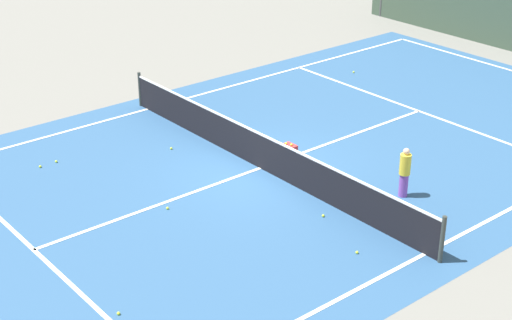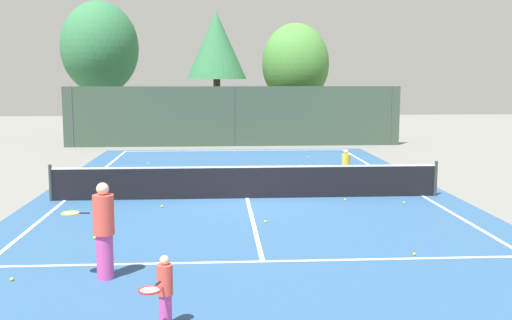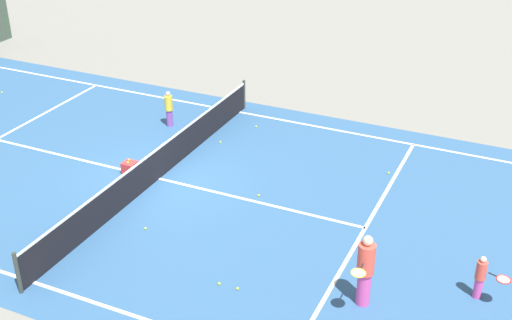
{
  "view_description": "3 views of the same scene",
  "coord_description": "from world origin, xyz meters",
  "px_view_note": "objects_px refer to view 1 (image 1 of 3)",
  "views": [
    {
      "loc": [
        14.25,
        -11.92,
        8.98
      ],
      "look_at": [
        1.41,
        -1.32,
        1.15
      ],
      "focal_mm": 54.99,
      "sensor_mm": 36.0,
      "label": 1
    },
    {
      "loc": [
        -0.89,
        -18.07,
        3.7
      ],
      "look_at": [
        0.23,
        -0.67,
        1.28
      ],
      "focal_mm": 42.13,
      "sensor_mm": 36.0,
      "label": 2
    },
    {
      "loc": [
        -14.82,
        -10.06,
        9.87
      ],
      "look_at": [
        0.82,
        -2.83,
        0.86
      ],
      "focal_mm": 47.38,
      "sensor_mm": 36.0,
      "label": 3
    }
  ],
  "objects_px": {
    "ball_crate": "(288,151)",
    "tennis_ball_2": "(56,161)",
    "player_0": "(405,172)",
    "tennis_ball_4": "(167,208)",
    "tennis_ball_3": "(171,148)",
    "tennis_ball_9": "(354,72)",
    "tennis_ball_0": "(118,313)",
    "tennis_ball_6": "(40,166)",
    "tennis_ball_7": "(357,252)",
    "tennis_ball_1": "(323,216)"
  },
  "relations": [
    {
      "from": "ball_crate",
      "to": "tennis_ball_2",
      "type": "xyz_separation_m",
      "value": [
        -3.7,
        -4.99,
        -0.15
      ]
    },
    {
      "from": "player_0",
      "to": "tennis_ball_4",
      "type": "height_order",
      "value": "player_0"
    },
    {
      "from": "tennis_ball_3",
      "to": "tennis_ball_9",
      "type": "relative_size",
      "value": 1.0
    },
    {
      "from": "ball_crate",
      "to": "tennis_ball_0",
      "type": "height_order",
      "value": "ball_crate"
    },
    {
      "from": "tennis_ball_2",
      "to": "tennis_ball_6",
      "type": "xyz_separation_m",
      "value": [
        0.02,
        -0.47,
        0.0
      ]
    },
    {
      "from": "tennis_ball_0",
      "to": "tennis_ball_9",
      "type": "xyz_separation_m",
      "value": [
        -7.04,
        13.66,
        0.0
      ]
    },
    {
      "from": "tennis_ball_0",
      "to": "tennis_ball_2",
      "type": "height_order",
      "value": "same"
    },
    {
      "from": "tennis_ball_9",
      "to": "tennis_ball_7",
      "type": "bearing_deg",
      "value": -45.64
    },
    {
      "from": "tennis_ball_7",
      "to": "tennis_ball_9",
      "type": "height_order",
      "value": "same"
    },
    {
      "from": "ball_crate",
      "to": "tennis_ball_0",
      "type": "bearing_deg",
      "value": -65.69
    },
    {
      "from": "ball_crate",
      "to": "tennis_ball_4",
      "type": "distance_m",
      "value": 4.16
    },
    {
      "from": "tennis_ball_4",
      "to": "tennis_ball_9",
      "type": "height_order",
      "value": "same"
    },
    {
      "from": "tennis_ball_4",
      "to": "tennis_ball_9",
      "type": "xyz_separation_m",
      "value": [
        -4.16,
        10.63,
        0.0
      ]
    },
    {
      "from": "ball_crate",
      "to": "tennis_ball_2",
      "type": "relative_size",
      "value": 6.45
    },
    {
      "from": "tennis_ball_6",
      "to": "tennis_ball_3",
      "type": "bearing_deg",
      "value": 69.59
    },
    {
      "from": "ball_crate",
      "to": "player_0",
      "type": "bearing_deg",
      "value": 11.33
    },
    {
      "from": "player_0",
      "to": "tennis_ball_7",
      "type": "xyz_separation_m",
      "value": [
        1.14,
        -2.8,
        -0.62
      ]
    },
    {
      "from": "tennis_ball_0",
      "to": "tennis_ball_2",
      "type": "bearing_deg",
      "value": 162.57
    },
    {
      "from": "ball_crate",
      "to": "tennis_ball_9",
      "type": "height_order",
      "value": "ball_crate"
    },
    {
      "from": "tennis_ball_2",
      "to": "ball_crate",
      "type": "bearing_deg",
      "value": 53.44
    },
    {
      "from": "ball_crate",
      "to": "tennis_ball_4",
      "type": "height_order",
      "value": "ball_crate"
    },
    {
      "from": "tennis_ball_3",
      "to": "tennis_ball_2",
      "type": "bearing_deg",
      "value": -113.68
    },
    {
      "from": "tennis_ball_9",
      "to": "tennis_ball_6",
      "type": "bearing_deg",
      "value": -89.44
    },
    {
      "from": "tennis_ball_1",
      "to": "tennis_ball_3",
      "type": "distance_m",
      "value": 5.47
    },
    {
      "from": "tennis_ball_1",
      "to": "tennis_ball_3",
      "type": "xyz_separation_m",
      "value": [
        -5.43,
        -0.6,
        0.0
      ]
    },
    {
      "from": "tennis_ball_3",
      "to": "tennis_ball_6",
      "type": "height_order",
      "value": "same"
    },
    {
      "from": "ball_crate",
      "to": "tennis_ball_3",
      "type": "distance_m",
      "value": 3.26
    },
    {
      "from": "tennis_ball_0",
      "to": "tennis_ball_3",
      "type": "height_order",
      "value": "same"
    },
    {
      "from": "tennis_ball_1",
      "to": "tennis_ball_4",
      "type": "distance_m",
      "value": 3.69
    },
    {
      "from": "tennis_ball_6",
      "to": "tennis_ball_4",
      "type": "bearing_deg",
      "value": 18.02
    },
    {
      "from": "tennis_ball_4",
      "to": "tennis_ball_7",
      "type": "height_order",
      "value": "same"
    },
    {
      "from": "tennis_ball_0",
      "to": "player_0",
      "type": "bearing_deg",
      "value": 88.35
    },
    {
      "from": "tennis_ball_4",
      "to": "tennis_ball_9",
      "type": "distance_m",
      "value": 11.42
    },
    {
      "from": "tennis_ball_6",
      "to": "tennis_ball_9",
      "type": "distance_m",
      "value": 11.95
    },
    {
      "from": "tennis_ball_4",
      "to": "tennis_ball_9",
      "type": "relative_size",
      "value": 1.0
    },
    {
      "from": "tennis_ball_3",
      "to": "tennis_ball_7",
      "type": "height_order",
      "value": "same"
    },
    {
      "from": "tennis_ball_1",
      "to": "tennis_ball_2",
      "type": "distance_m",
      "value": 7.52
    },
    {
      "from": "player_0",
      "to": "tennis_ball_4",
      "type": "relative_size",
      "value": 19.41
    },
    {
      "from": "tennis_ball_0",
      "to": "tennis_ball_7",
      "type": "height_order",
      "value": "same"
    },
    {
      "from": "tennis_ball_1",
      "to": "tennis_ball_9",
      "type": "xyz_separation_m",
      "value": [
        -6.78,
        8.03,
        0.0
      ]
    },
    {
      "from": "tennis_ball_3",
      "to": "player_0",
      "type": "bearing_deg",
      "value": 25.61
    },
    {
      "from": "player_0",
      "to": "tennis_ball_7",
      "type": "height_order",
      "value": "player_0"
    },
    {
      "from": "tennis_ball_3",
      "to": "tennis_ball_6",
      "type": "bearing_deg",
      "value": -110.41
    },
    {
      "from": "tennis_ball_7",
      "to": "tennis_ball_9",
      "type": "xyz_separation_m",
      "value": [
        -8.4,
        8.59,
        0.0
      ]
    },
    {
      "from": "ball_crate",
      "to": "tennis_ball_9",
      "type": "xyz_separation_m",
      "value": [
        -3.8,
        6.49,
        -0.15
      ]
    },
    {
      "from": "tennis_ball_7",
      "to": "tennis_ball_1",
      "type": "bearing_deg",
      "value": 160.97
    },
    {
      "from": "tennis_ball_2",
      "to": "tennis_ball_7",
      "type": "distance_m",
      "value": 8.79
    },
    {
      "from": "tennis_ball_0",
      "to": "tennis_ball_2",
      "type": "relative_size",
      "value": 1.0
    },
    {
      "from": "tennis_ball_4",
      "to": "tennis_ball_7",
      "type": "bearing_deg",
      "value": 25.68
    },
    {
      "from": "tennis_ball_3",
      "to": "tennis_ball_7",
      "type": "distance_m",
      "value": 7.05
    }
  ]
}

